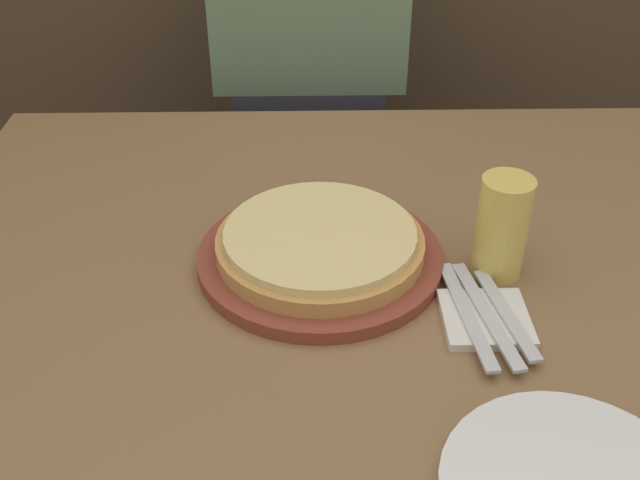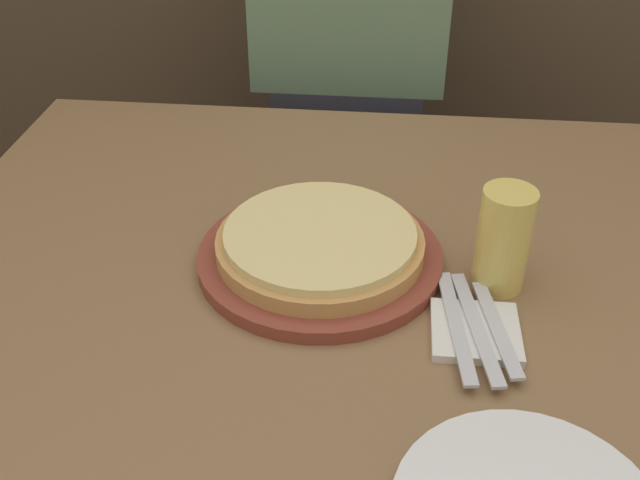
% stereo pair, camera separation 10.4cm
% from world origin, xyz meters
% --- Properties ---
extents(dining_table, '(1.33, 1.09, 0.75)m').
position_xyz_m(dining_table, '(0.00, 0.00, 0.37)').
color(dining_table, olive).
rests_on(dining_table, ground_plane).
extents(pizza_on_board, '(0.35, 0.35, 0.06)m').
position_xyz_m(pizza_on_board, '(-0.07, 0.04, 0.77)').
color(pizza_on_board, brown).
rests_on(pizza_on_board, dining_table).
extents(beer_glass, '(0.07, 0.07, 0.15)m').
position_xyz_m(beer_glass, '(0.17, 0.01, 0.83)').
color(beer_glass, '#E5C65B').
rests_on(beer_glass, dining_table).
extents(napkin_stack, '(0.11, 0.11, 0.01)m').
position_xyz_m(napkin_stack, '(0.14, -0.10, 0.75)').
color(napkin_stack, white).
rests_on(napkin_stack, dining_table).
extents(fork, '(0.04, 0.21, 0.00)m').
position_xyz_m(fork, '(0.11, -0.10, 0.76)').
color(fork, silver).
rests_on(fork, napkin_stack).
extents(dinner_knife, '(0.06, 0.21, 0.00)m').
position_xyz_m(dinner_knife, '(0.14, -0.10, 0.76)').
color(dinner_knife, silver).
rests_on(dinner_knife, napkin_stack).
extents(spoon, '(0.05, 0.18, 0.00)m').
position_xyz_m(spoon, '(0.16, -0.10, 0.76)').
color(spoon, silver).
rests_on(spoon, napkin_stack).
extents(diner_person, '(0.41, 0.21, 1.36)m').
position_xyz_m(diner_person, '(-0.08, 0.77, 0.67)').
color(diner_person, '#33333D').
rests_on(diner_person, ground_plane).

